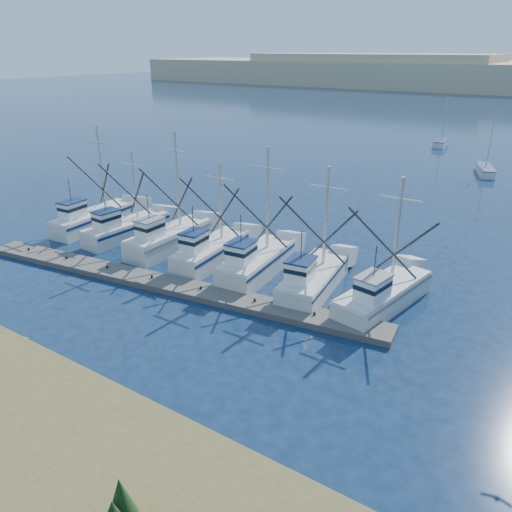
# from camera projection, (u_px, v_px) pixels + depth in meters

# --- Properties ---
(ground) EXTENTS (500.00, 500.00, 0.00)m
(ground) POSITION_uv_depth(u_px,v_px,m) (197.00, 362.00, 26.27)
(ground) COLOR #0C1E36
(ground) RESTS_ON ground
(floating_dock) EXTENTS (31.62, 6.35, 0.42)m
(floating_dock) POSITION_uv_depth(u_px,v_px,m) (164.00, 284.00, 34.55)
(floating_dock) COLOR #55504C
(floating_dock) RESTS_ON ground
(trawler_fleet) EXTENTS (30.93, 8.77, 9.38)m
(trawler_fleet) POSITION_uv_depth(u_px,v_px,m) (209.00, 250.00, 38.21)
(trawler_fleet) COLOR silver
(trawler_fleet) RESTS_ON ground
(sailboat_near) EXTENTS (3.55, 6.60, 8.10)m
(sailboat_near) POSITION_uv_depth(u_px,v_px,m) (485.00, 170.00, 65.35)
(sailboat_near) COLOR silver
(sailboat_near) RESTS_ON ground
(sailboat_far) EXTENTS (2.31, 6.15, 8.10)m
(sailboat_far) POSITION_uv_depth(u_px,v_px,m) (441.00, 143.00, 84.13)
(sailboat_far) COLOR silver
(sailboat_far) RESTS_ON ground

